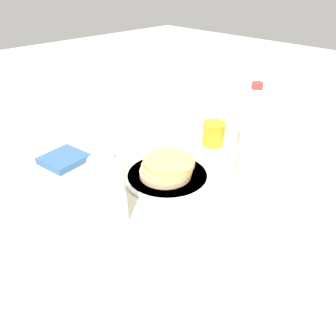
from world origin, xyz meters
TOP-DOWN VIEW (x-y plane):
  - ground_plane at (0.00, 0.00)m, footprint 4.00×4.00m
  - plate at (0.00, 0.01)m, footprint 0.24×0.24m
  - pancake_stack at (-0.00, 0.01)m, footprint 0.15×0.16m
  - juice_glass at (-0.04, 0.26)m, footprint 0.07×0.07m
  - cream_jug at (0.16, 0.17)m, footprint 0.09×0.09m
  - water_bottle_near at (0.07, 0.29)m, footprint 0.06×0.06m
  - water_bottle_mid at (0.04, -0.21)m, footprint 0.08×0.08m
  - napkin at (-0.28, -0.15)m, footprint 0.13×0.13m

SIDE VIEW (x-z plane):
  - ground_plane at x=0.00m, z-range 0.00..0.00m
  - plate at x=0.00m, z-range 0.00..0.01m
  - napkin at x=-0.28m, z-range 0.00..0.02m
  - pancake_stack at x=0.00m, z-range 0.01..0.05m
  - juice_glass at x=-0.04m, z-range 0.00..0.08m
  - cream_jug at x=0.16m, z-range -0.01..0.11m
  - water_bottle_mid at x=0.04m, z-range -0.01..0.18m
  - water_bottle_near at x=0.07m, z-range -0.01..0.22m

